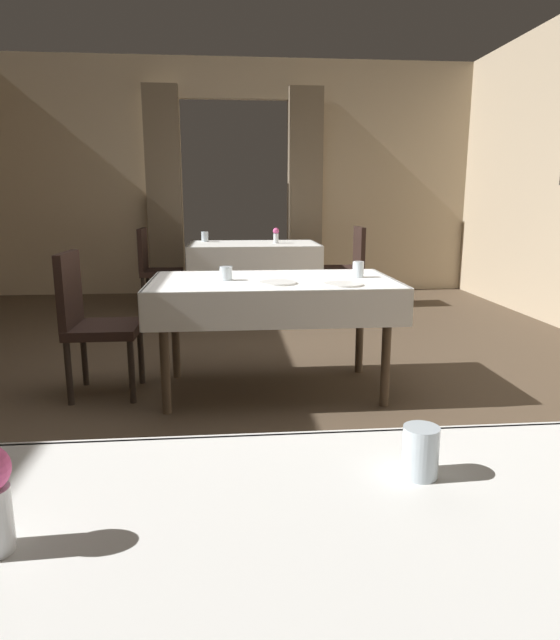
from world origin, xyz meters
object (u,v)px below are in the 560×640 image
object	(u,v)px
plate_mid_a	(343,284)
plate_mid_c	(278,283)
dining_table_far	(253,252)
chair_far_left	(154,265)
flower_vase_far	(276,235)
glass_mid_d	(226,274)
chair_far_right	(349,262)
glass_mid_b	(358,269)
dining_table_mid	(273,292)
glass_far_b	(205,237)
chair_mid_left	(90,317)
glass_near_c	(420,452)
dining_table_near	(369,618)

from	to	relation	value
plate_mid_a	plate_mid_c	distance (m)	0.40
dining_table_far	chair_far_left	size ratio (longest dim) A/B	1.59
flower_vase_far	glass_mid_d	bearing A→B (deg)	-101.00
chair_far_right	plate_mid_c	xyz separation A→B (m)	(-1.12, -3.10, 0.24)
glass_mid_b	glass_mid_d	xyz separation A→B (m)	(-0.86, -0.06, -0.01)
glass_mid_d	flower_vase_far	bearing A→B (deg)	79.00
glass_mid_d	dining_table_mid	bearing A→B (deg)	5.92
dining_table_far	glass_mid_d	bearing A→B (deg)	-95.94
chair_far_left	glass_mid_d	size ratio (longest dim) A/B	10.50
dining_table_mid	flower_vase_far	size ratio (longest dim) A/B	8.86
dining_table_mid	glass_far_b	bearing A→B (deg)	99.90
dining_table_mid	glass_mid_d	world-z (taller)	glass_mid_d
dining_table_mid	glass_mid_d	size ratio (longest dim) A/B	17.64
chair_mid_left	chair_far_left	xyz separation A→B (m)	(0.05, 2.78, 0.00)
glass_mid_d	glass_far_b	bearing A→B (deg)	94.61
chair_far_right	glass_far_b	bearing A→B (deg)	170.87
plate_mid_c	glass_mid_b	bearing A→B (deg)	21.74
glass_far_b	chair_far_right	bearing A→B (deg)	-9.13
plate_mid_c	glass_mid_d	xyz separation A→B (m)	(-0.31, 0.16, 0.04)
glass_mid_b	glass_mid_d	size ratio (longest dim) A/B	1.19
plate_mid_a	glass_mid_b	size ratio (longest dim) A/B	2.25
dining_table_far	glass_mid_b	distance (m)	2.93
glass_near_c	chair_far_right	bearing A→B (deg)	79.06
dining_table_far	plate_mid_a	world-z (taller)	plate_mid_a
chair_mid_left	plate_mid_a	bearing A→B (deg)	-11.82
chair_far_right	glass_mid_d	size ratio (longest dim) A/B	10.50
chair_far_right	plate_mid_c	size ratio (longest dim) A/B	4.04
chair_far_left	plate_mid_c	xyz separation A→B (m)	(1.13, -3.01, 0.24)
chair_far_right	plate_mid_a	bearing A→B (deg)	-102.91
chair_far_right	plate_mid_c	bearing A→B (deg)	-109.81
glass_mid_b	glass_mid_d	bearing A→B (deg)	-176.00
chair_far_left	glass_mid_b	bearing A→B (deg)	-58.92
dining_table_near	chair_mid_left	world-z (taller)	chair_mid_left
chair_far_left	flower_vase_far	bearing A→B (deg)	2.06
chair_far_right	glass_mid_d	xyz separation A→B (m)	(-1.43, -2.94, 0.28)
dining_table_far	glass_far_b	size ratio (longest dim) A/B	12.35
dining_table_far	dining_table_mid	bearing A→B (deg)	-90.17
dining_table_near	plate_mid_a	distance (m)	2.59
glass_mid_d	glass_far_b	distance (m)	3.22
flower_vase_far	plate_mid_c	bearing A→B (deg)	-94.67
chair_far_left	glass_far_b	distance (m)	0.73
dining_table_near	plate_mid_c	size ratio (longest dim) A/B	6.49
chair_far_left	flower_vase_far	xyz separation A→B (m)	(1.38, 0.05, 0.33)
chair_far_left	plate_mid_a	distance (m)	3.46
plate_mid_a	glass_mid_b	bearing A→B (deg)	62.61
dining_table_near	dining_table_far	world-z (taller)	same
glass_near_c	glass_mid_b	bearing A→B (deg)	79.32
glass_mid_b	plate_mid_c	distance (m)	0.59
chair_far_right	dining_table_far	bearing A→B (deg)	-179.38
chair_mid_left	glass_mid_d	bearing A→B (deg)	-4.76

